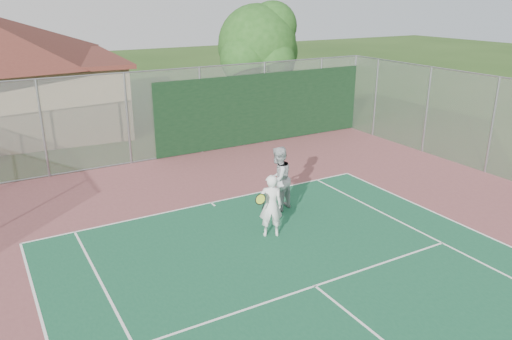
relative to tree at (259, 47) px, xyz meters
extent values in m
cylinder|color=gray|center=(-9.97, -2.12, -2.17)|extent=(0.08, 0.08, 3.50)
cylinder|color=gray|center=(-6.97, -2.12, -2.17)|extent=(0.08, 0.08, 3.50)
cylinder|color=gray|center=(-3.97, -2.12, -2.17)|extent=(0.08, 0.08, 3.50)
cylinder|color=gray|center=(-0.97, -2.12, -2.17)|extent=(0.08, 0.08, 3.50)
cylinder|color=gray|center=(2.03, -2.12, -2.17)|extent=(0.08, 0.08, 3.50)
cylinder|color=gray|center=(4.03, -2.12, -2.17)|extent=(0.08, 0.08, 3.50)
cylinder|color=gray|center=(-5.97, -2.12, -0.42)|extent=(20.00, 0.05, 0.05)
cylinder|color=gray|center=(-5.97, -2.12, -3.87)|extent=(20.00, 0.05, 0.05)
cube|color=#999EA0|center=(-5.97, -2.12, -2.17)|extent=(20.00, 0.02, 3.50)
cube|color=black|center=(-0.97, -2.17, -2.37)|extent=(10.00, 0.04, 3.00)
cylinder|color=gray|center=(4.03, -3.62, -2.17)|extent=(0.08, 0.08, 3.50)
cylinder|color=gray|center=(4.03, -6.62, -2.17)|extent=(0.08, 0.08, 3.50)
cylinder|color=gray|center=(4.03, -9.62, -2.17)|extent=(0.08, 0.08, 3.50)
cube|color=#999EA0|center=(4.03, -6.62, -2.17)|extent=(0.02, 9.00, 3.50)
cube|color=black|center=(-9.87, 1.48, -2.79)|extent=(0.97, 0.06, 2.27)
cylinder|color=#3D2916|center=(-0.10, 0.01, -2.35)|extent=(0.41, 0.41, 3.15)
sphere|color=#1D4816|center=(-0.10, 0.01, 0.13)|extent=(3.60, 3.60, 3.60)
sphere|color=#1D4816|center=(0.91, 0.34, -0.32)|extent=(2.48, 2.48, 2.48)
sphere|color=#1D4816|center=(-1.00, -0.44, -0.43)|extent=(2.25, 2.25, 2.25)
sphere|color=#1D4816|center=(0.12, -1.01, -0.54)|extent=(2.03, 2.03, 2.03)
sphere|color=#1D4816|center=(-0.44, 0.91, -0.09)|extent=(2.25, 2.25, 2.25)
sphere|color=#1D4816|center=(0.57, -0.22, 0.92)|extent=(2.25, 2.25, 2.25)
imported|color=silver|center=(-5.52, -10.08, -3.06)|extent=(0.74, 0.63, 1.73)
imported|color=#ACAFB2|center=(-4.43, -8.71, -2.94)|extent=(1.17, 1.05, 1.97)
camera|label=1|loc=(-11.93, -20.43, 2.21)|focal=35.00mm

